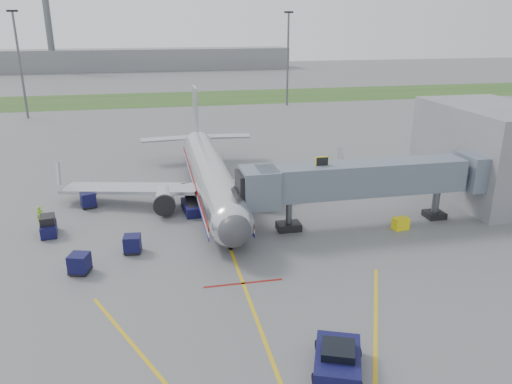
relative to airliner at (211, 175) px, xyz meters
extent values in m
plane|color=#565659|center=(0.00, -15.25, -2.65)|extent=(400.00, 400.00, 0.00)
cube|color=#2D4C1E|center=(0.00, 74.75, -2.64)|extent=(300.00, 25.00, 0.01)
cube|color=gold|center=(0.00, -17.25, -2.64)|extent=(0.25, 50.00, 0.01)
cube|color=maroon|center=(0.00, -19.25, -2.64)|extent=(6.00, 0.25, 0.01)
cube|color=gold|center=(6.00, -29.25, -2.64)|extent=(9.52, 20.04, 0.01)
cylinder|color=silver|center=(0.00, -0.25, 0.05)|extent=(3.80, 28.00, 3.80)
sphere|color=silver|center=(0.00, -14.25, 0.05)|extent=(3.80, 3.80, 3.80)
sphere|color=#38383D|center=(0.00, -15.55, 0.05)|extent=(2.74, 2.74, 2.74)
cube|color=black|center=(0.00, -14.65, 0.60)|extent=(2.20, 1.20, 0.55)
cone|color=silver|center=(0.00, 16.25, 0.05)|extent=(3.80, 5.00, 3.80)
cube|color=#B7BAC1|center=(0.00, 15.75, 4.05)|extent=(0.35, 4.20, 7.00)
cube|color=#B7BAC1|center=(-8.50, -0.25, -0.85)|extent=(15.10, 8.59, 1.13)
cube|color=#B7BAC1|center=(8.50, -0.25, -0.85)|extent=(15.10, 8.59, 1.13)
cylinder|color=silver|center=(-5.20, -3.25, -1.30)|extent=(2.10, 3.60, 2.10)
cylinder|color=silver|center=(5.20, -3.25, -1.30)|extent=(2.10, 3.60, 2.10)
cube|color=maroon|center=(1.92, -0.25, -0.30)|extent=(0.05, 28.00, 0.45)
cube|color=navy|center=(1.92, -0.25, -1.20)|extent=(0.05, 28.00, 0.35)
cylinder|color=black|center=(0.00, -13.25, -2.35)|extent=(0.28, 0.70, 0.70)
cylinder|color=black|center=(-2.60, 0.25, -2.20)|extent=(0.50, 1.00, 1.00)
cylinder|color=black|center=(2.60, 0.25, -2.20)|extent=(0.50, 1.00, 1.00)
cube|color=slate|center=(13.00, -10.25, 1.95)|extent=(20.00, 3.00, 3.00)
cube|color=slate|center=(3.20, -10.25, 1.75)|extent=(3.20, 3.60, 3.40)
cube|color=black|center=(2.00, -10.25, 1.75)|extent=(1.60, 3.00, 2.80)
cube|color=yellow|center=(9.00, -10.25, 3.75)|extent=(1.20, 0.15, 1.00)
cylinder|color=#595B60|center=(6.00, -10.25, -1.10)|extent=(0.56, 0.56, 3.10)
cube|color=black|center=(6.00, -10.25, -2.30)|extent=(2.20, 1.60, 0.70)
cylinder|color=#595B60|center=(21.00, -10.25, -1.10)|extent=(0.70, 0.70, 3.10)
cube|color=black|center=(21.00, -10.25, -2.35)|extent=(1.80, 1.80, 0.60)
cube|color=slate|center=(25.00, -10.25, 1.95)|extent=(3.00, 4.00, 3.40)
cube|color=slate|center=(30.00, -5.25, 2.35)|extent=(10.00, 16.00, 10.00)
cylinder|color=#595B60|center=(-30.00, 54.75, 7.35)|extent=(0.44, 0.44, 20.00)
cube|color=black|center=(-30.00, 54.75, 17.55)|extent=(2.00, 0.40, 0.40)
cylinder|color=#595B60|center=(25.00, 59.75, 7.35)|extent=(0.44, 0.44, 20.00)
cube|color=black|center=(25.00, 59.75, 17.55)|extent=(2.00, 0.40, 0.40)
cube|color=slate|center=(-10.00, 154.75, 1.35)|extent=(120.00, 14.00, 8.00)
cylinder|color=#595B60|center=(-40.00, 149.75, 11.35)|extent=(2.40, 2.40, 28.00)
cube|color=black|center=(3.30, -30.08, -2.02)|extent=(3.81, 4.69, 1.24)
cube|color=black|center=(3.30, -30.08, -1.23)|extent=(2.35, 2.35, 0.56)
cylinder|color=black|center=(1.82, -31.06, -2.19)|extent=(0.57, 0.93, 0.90)
cylinder|color=black|center=(2.90, -28.34, -2.19)|extent=(0.57, 0.93, 0.90)
cylinder|color=black|center=(4.79, -29.09, -2.19)|extent=(0.57, 0.93, 0.90)
cube|color=black|center=(-15.73, -6.78, -2.06)|extent=(1.74, 2.81, 1.06)
cube|color=black|center=(-15.73, -6.78, -1.17)|extent=(1.50, 1.86, 0.74)
cylinder|color=black|center=(-16.11, -7.80, -2.38)|extent=(0.31, 0.56, 0.53)
cylinder|color=black|center=(-15.07, -7.64, -2.38)|extent=(0.31, 0.56, 0.53)
cylinder|color=black|center=(-16.39, -5.91, -2.38)|extent=(0.31, 0.56, 0.53)
cylinder|color=black|center=(-15.34, -5.76, -2.38)|extent=(0.31, 0.56, 0.53)
cube|color=black|center=(-8.15, -12.16, -1.81)|extent=(1.50, 1.50, 1.37)
cube|color=black|center=(-8.15, -12.16, -2.49)|extent=(1.54, 1.54, 0.11)
cylinder|color=black|center=(-8.73, -12.64, -2.52)|extent=(0.22, 0.27, 0.25)
cylinder|color=black|center=(-7.68, -12.74, -2.52)|extent=(0.22, 0.27, 0.25)
cylinder|color=black|center=(-8.63, -11.58, -2.52)|extent=(0.22, 0.27, 0.25)
cylinder|color=black|center=(-7.57, -11.68, -2.52)|extent=(0.22, 0.27, 0.25)
cube|color=black|center=(-12.06, -15.02, -1.77)|extent=(1.77, 1.77, 1.42)
cube|color=black|center=(-12.06, -15.02, -2.48)|extent=(1.83, 1.83, 0.11)
cylinder|color=black|center=(-12.75, -15.39, -2.52)|extent=(0.27, 0.30, 0.26)
cylinder|color=black|center=(-11.70, -15.71, -2.52)|extent=(0.27, 0.30, 0.26)
cylinder|color=black|center=(-12.43, -14.34, -2.52)|extent=(0.27, 0.30, 0.26)
cylinder|color=black|center=(-11.38, -14.66, -2.52)|extent=(0.27, 0.30, 0.26)
cube|color=black|center=(-12.90, -0.18, -1.76)|extent=(1.78, 1.78, 1.45)
cube|color=black|center=(-12.90, -0.18, -2.48)|extent=(1.84, 1.84, 0.11)
cylinder|color=black|center=(-13.30, -0.87, -2.51)|extent=(0.27, 0.31, 0.26)
cylinder|color=black|center=(-12.21, -0.57, -2.51)|extent=(0.27, 0.31, 0.26)
cylinder|color=black|center=(-13.59, 0.21, -2.51)|extent=(0.27, 0.31, 0.26)
cylinder|color=black|center=(-12.51, 0.51, -2.51)|extent=(0.27, 0.31, 0.26)
cube|color=black|center=(-2.50, -3.78, -2.15)|extent=(1.88, 4.06, 0.98)
cube|color=black|center=(-2.55, -3.24, -1.11)|extent=(1.38, 4.48, 1.54)
cylinder|color=black|center=(-2.92, -5.25, -2.34)|extent=(0.29, 0.63, 0.61)
cylinder|color=black|center=(-1.83, -5.15, -2.34)|extent=(0.29, 0.63, 0.61)
cylinder|color=black|center=(-3.18, -2.42, -2.34)|extent=(0.29, 0.63, 0.61)
cylinder|color=black|center=(-2.09, -2.32, -2.34)|extent=(0.29, 0.63, 0.61)
cube|color=yellow|center=(16.31, -12.25, -2.08)|extent=(1.54, 1.14, 1.13)
cylinder|color=black|center=(15.84, -12.32, -2.50)|extent=(0.23, 0.31, 0.28)
cylinder|color=black|center=(16.78, -12.18, -2.50)|extent=(0.23, 0.31, 0.28)
imported|color=#82CC18|center=(-16.92, -3.96, -1.76)|extent=(0.76, 0.63, 1.77)
camera|label=1|loc=(-5.88, -51.64, 15.94)|focal=35.00mm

